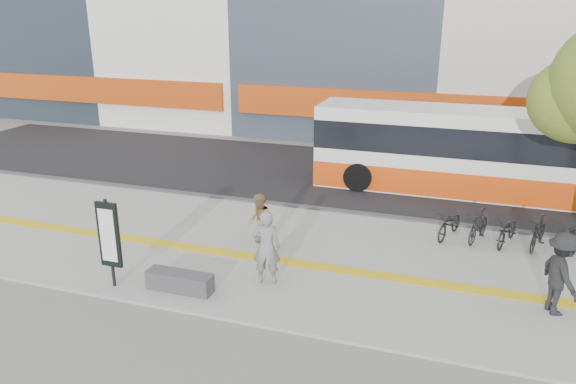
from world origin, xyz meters
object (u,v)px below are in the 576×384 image
(pedestrian_tan, at_px, (259,221))
(bench, at_px, (180,281))
(bus, at_px, (474,154))
(seated_woman, at_px, (266,247))
(pedestrian_dark, at_px, (561,274))
(signboard, at_px, (109,236))

(pedestrian_tan, bearing_deg, bench, -50.38)
(bus, bearing_deg, pedestrian_tan, -128.27)
(seated_woman, distance_m, pedestrian_dark, 6.49)
(signboard, relative_size, pedestrian_dark, 1.18)
(signboard, relative_size, pedestrian_tan, 1.42)
(bus, bearing_deg, bench, -123.23)
(pedestrian_tan, bearing_deg, seated_woman, -6.36)
(bench, height_order, seated_woman, seated_woman)
(bench, height_order, signboard, signboard)
(seated_woman, xyz_separation_m, pedestrian_tan, (-0.88, 1.81, -0.15))
(bench, xyz_separation_m, bus, (6.35, 9.70, 1.14))
(bench, bearing_deg, bus, 56.77)
(signboard, height_order, seated_woman, signboard)
(bench, xyz_separation_m, signboard, (-1.60, -0.31, 1.06))
(bus, height_order, pedestrian_dark, bus)
(bus, distance_m, pedestrian_dark, 8.23)
(bench, distance_m, pedestrian_dark, 8.46)
(pedestrian_dark, bearing_deg, bench, 78.76)
(bus, bearing_deg, pedestrian_dark, -76.65)
(pedestrian_tan, distance_m, pedestrian_dark, 7.41)
(bench, relative_size, signboard, 0.73)
(bus, xyz_separation_m, pedestrian_dark, (1.90, -8.00, -0.43))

